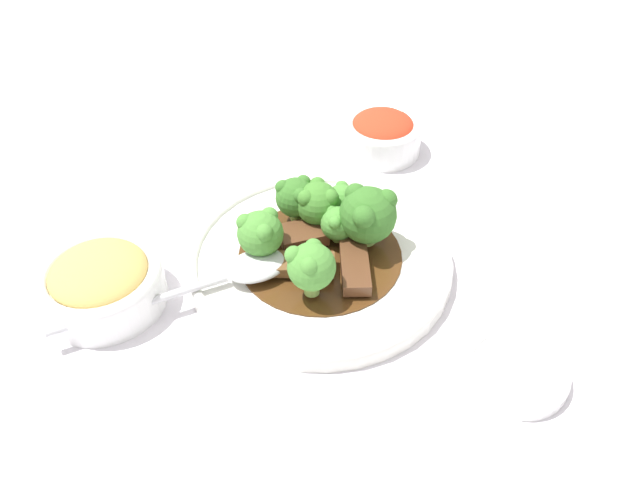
{
  "coord_description": "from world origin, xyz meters",
  "views": [
    {
      "loc": [
        -0.06,
        0.43,
        0.42
      ],
      "look_at": [
        0.0,
        0.0,
        0.03
      ],
      "focal_mm": 35.0,
      "sensor_mm": 36.0,
      "label": 1
    }
  ],
  "objects_px": {
    "side_bowl_kimchi": "(382,133)",
    "sauce_dish": "(517,372)",
    "broccoli_floret_2": "(368,214)",
    "broccoli_floret_5": "(338,223)",
    "broccoli_floret_0": "(309,266)",
    "broccoli_floret_3": "(260,233)",
    "side_bowl_appetizer": "(101,282)",
    "beef_strip_1": "(303,235)",
    "beef_strip_0": "(355,263)",
    "beef_strip_2": "(299,264)",
    "broccoli_floret_6": "(296,197)",
    "serving_spoon": "(236,273)",
    "main_plate": "(320,258)",
    "broccoli_floret_4": "(342,201)",
    "broccoli_floret_1": "(318,203)"
  },
  "relations": [
    {
      "from": "side_bowl_kimchi",
      "to": "sauce_dish",
      "type": "distance_m",
      "value": 0.34
    },
    {
      "from": "broccoli_floret_2",
      "to": "broccoli_floret_5",
      "type": "distance_m",
      "value": 0.03
    },
    {
      "from": "broccoli_floret_0",
      "to": "broccoli_floret_3",
      "type": "relative_size",
      "value": 1.08
    },
    {
      "from": "broccoli_floret_5",
      "to": "side_bowl_appetizer",
      "type": "bearing_deg",
      "value": 24.45
    },
    {
      "from": "beef_strip_1",
      "to": "side_bowl_appetizer",
      "type": "height_order",
      "value": "side_bowl_appetizer"
    },
    {
      "from": "beef_strip_0",
      "to": "side_bowl_appetizer",
      "type": "xyz_separation_m",
      "value": [
        0.22,
        0.06,
        0.0
      ]
    },
    {
      "from": "broccoli_floret_2",
      "to": "beef_strip_2",
      "type": "bearing_deg",
      "value": 38.73
    },
    {
      "from": "broccoli_floret_0",
      "to": "side_bowl_kimchi",
      "type": "relative_size",
      "value": 0.57
    },
    {
      "from": "side_bowl_appetizer",
      "to": "broccoli_floret_6",
      "type": "bearing_deg",
      "value": -142.87
    },
    {
      "from": "serving_spoon",
      "to": "sauce_dish",
      "type": "height_order",
      "value": "serving_spoon"
    },
    {
      "from": "serving_spoon",
      "to": "beef_strip_1",
      "type": "bearing_deg",
      "value": -131.27
    },
    {
      "from": "main_plate",
      "to": "beef_strip_1",
      "type": "distance_m",
      "value": 0.03
    },
    {
      "from": "side_bowl_kimchi",
      "to": "broccoli_floret_3",
      "type": "bearing_deg",
      "value": 65.63
    },
    {
      "from": "broccoli_floret_6",
      "to": "serving_spoon",
      "type": "relative_size",
      "value": 0.24
    },
    {
      "from": "broccoli_floret_2",
      "to": "broccoli_floret_4",
      "type": "relative_size",
      "value": 1.55
    },
    {
      "from": "broccoli_floret_0",
      "to": "broccoli_floret_2",
      "type": "relative_size",
      "value": 0.88
    },
    {
      "from": "broccoli_floret_4",
      "to": "serving_spoon",
      "type": "bearing_deg",
      "value": 48.46
    },
    {
      "from": "beef_strip_1",
      "to": "broccoli_floret_1",
      "type": "relative_size",
      "value": 1.12
    },
    {
      "from": "broccoli_floret_2",
      "to": "broccoli_floret_4",
      "type": "height_order",
      "value": "broccoli_floret_2"
    },
    {
      "from": "beef_strip_0",
      "to": "broccoli_floret_2",
      "type": "relative_size",
      "value": 1.3
    },
    {
      "from": "broccoli_floret_5",
      "to": "beef_strip_2",
      "type": "bearing_deg",
      "value": 56.12
    },
    {
      "from": "side_bowl_appetizer",
      "to": "beef_strip_2",
      "type": "bearing_deg",
      "value": -164.74
    },
    {
      "from": "broccoli_floret_1",
      "to": "broccoli_floret_3",
      "type": "xyz_separation_m",
      "value": [
        0.05,
        0.05,
        0.0
      ]
    },
    {
      "from": "beef_strip_2",
      "to": "broccoli_floret_0",
      "type": "xyz_separation_m",
      "value": [
        -0.01,
        0.03,
        0.03
      ]
    },
    {
      "from": "beef_strip_1",
      "to": "broccoli_floret_3",
      "type": "relative_size",
      "value": 1.11
    },
    {
      "from": "beef_strip_2",
      "to": "broccoli_floret_2",
      "type": "height_order",
      "value": "broccoli_floret_2"
    },
    {
      "from": "beef_strip_2",
      "to": "broccoli_floret_6",
      "type": "xyz_separation_m",
      "value": [
        0.01,
        -0.07,
        0.02
      ]
    },
    {
      "from": "side_bowl_kimchi",
      "to": "sauce_dish",
      "type": "bearing_deg",
      "value": 112.47
    },
    {
      "from": "broccoli_floret_2",
      "to": "broccoli_floret_3",
      "type": "distance_m",
      "value": 0.1
    },
    {
      "from": "beef_strip_2",
      "to": "broccoli_floret_3",
      "type": "xyz_separation_m",
      "value": [
        0.04,
        -0.01,
        0.02
      ]
    },
    {
      "from": "beef_strip_2",
      "to": "side_bowl_appetizer",
      "type": "bearing_deg",
      "value": 15.26
    },
    {
      "from": "sauce_dish",
      "to": "broccoli_floret_6",
      "type": "bearing_deg",
      "value": -36.55
    },
    {
      "from": "broccoli_floret_3",
      "to": "side_bowl_appetizer",
      "type": "xyz_separation_m",
      "value": [
        0.13,
        0.06,
        -0.02
      ]
    },
    {
      "from": "broccoli_floret_3",
      "to": "sauce_dish",
      "type": "bearing_deg",
      "value": 157.66
    },
    {
      "from": "broccoli_floret_5",
      "to": "broccoli_floret_6",
      "type": "relative_size",
      "value": 0.8
    },
    {
      "from": "broccoli_floret_1",
      "to": "beef_strip_1",
      "type": "bearing_deg",
      "value": 65.93
    },
    {
      "from": "broccoli_floret_6",
      "to": "broccoli_floret_2",
      "type": "bearing_deg",
      "value": 160.9
    },
    {
      "from": "beef_strip_2",
      "to": "broccoli_floret_1",
      "type": "height_order",
      "value": "broccoli_floret_1"
    },
    {
      "from": "broccoli_floret_2",
      "to": "broccoli_floret_4",
      "type": "xyz_separation_m",
      "value": [
        0.03,
        -0.03,
        -0.01
      ]
    },
    {
      "from": "broccoli_floret_2",
      "to": "broccoli_floret_3",
      "type": "xyz_separation_m",
      "value": [
        0.1,
        0.03,
        -0.01
      ]
    },
    {
      "from": "broccoli_floret_6",
      "to": "side_bowl_appetizer",
      "type": "bearing_deg",
      "value": 37.13
    },
    {
      "from": "beef_strip_2",
      "to": "broccoli_floret_5",
      "type": "height_order",
      "value": "broccoli_floret_5"
    },
    {
      "from": "broccoli_floret_3",
      "to": "side_bowl_appetizer",
      "type": "bearing_deg",
      "value": 24.1
    },
    {
      "from": "beef_strip_2",
      "to": "sauce_dish",
      "type": "bearing_deg",
      "value": 156.99
    },
    {
      "from": "broccoli_floret_0",
      "to": "serving_spoon",
      "type": "distance_m",
      "value": 0.07
    },
    {
      "from": "beef_strip_2",
      "to": "sauce_dish",
      "type": "relative_size",
      "value": 0.8
    },
    {
      "from": "side_bowl_appetizer",
      "to": "side_bowl_kimchi",
      "type": "bearing_deg",
      "value": -129.83
    },
    {
      "from": "beef_strip_2",
      "to": "broccoli_floret_4",
      "type": "relative_size",
      "value": 1.73
    },
    {
      "from": "broccoli_floret_3",
      "to": "sauce_dish",
      "type": "relative_size",
      "value": 0.58
    },
    {
      "from": "beef_strip_0",
      "to": "broccoli_floret_0",
      "type": "bearing_deg",
      "value": 45.1
    }
  ]
}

